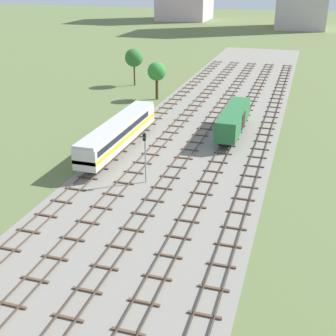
{
  "coord_description": "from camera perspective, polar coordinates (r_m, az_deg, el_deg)",
  "views": [
    {
      "loc": [
        13.59,
        1.46,
        21.73
      ],
      "look_at": [
        0.0,
        45.77,
        1.5
      ],
      "focal_mm": 48.39,
      "sensor_mm": 36.0,
      "label": 1
    }
  ],
  "objects": [
    {
      "name": "track_centre",
      "position": [
        60.29,
        7.18,
        2.4
      ],
      "size": [
        2.4,
        126.0,
        0.29
      ],
      "color": "#47382D",
      "rests_on": "ground"
    },
    {
      "name": "diesel_railcar_far_left_near",
      "position": [
        59.16,
        -6.25,
        4.57
      ],
      "size": [
        2.96,
        20.5,
        3.8
      ],
      "color": "beige",
      "rests_on": "ground"
    },
    {
      "name": "track_centre_right",
      "position": [
        59.77,
        11.35,
        1.92
      ],
      "size": [
        2.4,
        126.0,
        0.29
      ],
      "color": "#47382D",
      "rests_on": "ground"
    },
    {
      "name": "ground_plane",
      "position": [
        60.26,
        2.85,
        2.41
      ],
      "size": [
        480.0,
        480.0,
        0.0
      ],
      "primitive_type": "plane",
      "color": "#5B6B3D"
    },
    {
      "name": "signal_post_nearest",
      "position": [
        49.23,
        -2.91,
        2.1
      ],
      "size": [
        0.28,
        0.47,
        5.92
      ],
      "color": "gray",
      "rests_on": "ground"
    },
    {
      "name": "track_far_left",
      "position": [
        63.67,
        -4.67,
        3.68
      ],
      "size": [
        2.4,
        126.0,
        0.29
      ],
      "color": "#47382D",
      "rests_on": "ground"
    },
    {
      "name": "freight_boxcar_centre_mid",
      "position": [
        65.19,
        8.26,
        6.13
      ],
      "size": [
        2.87,
        14.0,
        3.6
      ],
      "color": "#286638",
      "rests_on": "ground"
    },
    {
      "name": "lineside_tree_0",
      "position": [
        83.32,
        -1.43,
        12.02
      ],
      "size": [
        3.35,
        3.35,
        6.81
      ],
      "color": "#4C331E",
      "rests_on": "ground"
    },
    {
      "name": "track_centre_left",
      "position": [
        61.12,
        3.09,
        2.86
      ],
      "size": [
        2.4,
        126.0,
        0.29
      ],
      "color": "#47382D",
      "rests_on": "ground"
    },
    {
      "name": "ballast_bed",
      "position": [
        60.26,
        2.85,
        2.42
      ],
      "size": [
        21.71,
        176.0,
        0.01
      ],
      "primitive_type": "cube",
      "color": "gray",
      "rests_on": "ground"
    },
    {
      "name": "track_left",
      "position": [
        62.25,
        -0.87,
        3.28
      ],
      "size": [
        2.4,
        126.0,
        0.29
      ],
      "color": "#47382D",
      "rests_on": "ground"
    },
    {
      "name": "lineside_tree_1",
      "position": [
        94.27,
        -4.31,
        13.67
      ],
      "size": [
        3.65,
        3.65,
        7.47
      ],
      "color": "#4C331E",
      "rests_on": "ground"
    }
  ]
}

